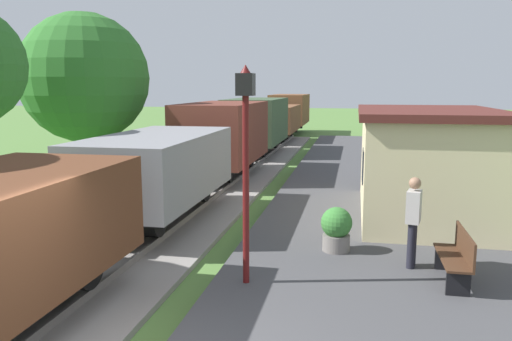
{
  "coord_description": "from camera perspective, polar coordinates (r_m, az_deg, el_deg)",
  "views": [
    {
      "loc": [
        2.58,
        -4.97,
        3.6
      ],
      "look_at": [
        0.18,
        7.18,
        1.53
      ],
      "focal_mm": 35.41,
      "sensor_mm": 36.0,
      "label": 1
    }
  ],
  "objects": [
    {
      "name": "freight_train",
      "position": [
        23.32,
        -1.2,
        4.46
      ],
      "size": [
        2.5,
        39.2,
        2.72
      ],
      "color": "brown",
      "rests_on": "rail_near"
    },
    {
      "name": "station_hut",
      "position": [
        13.84,
        18.61,
        0.9
      ],
      "size": [
        3.5,
        5.8,
        2.78
      ],
      "color": "beige",
      "rests_on": "platform_slab"
    },
    {
      "name": "bench_near_hut",
      "position": [
        9.44,
        21.75,
        -8.97
      ],
      "size": [
        0.42,
        1.5,
        0.91
      ],
      "color": "#422819",
      "rests_on": "platform_slab"
    },
    {
      "name": "bench_down_platform",
      "position": [
        18.86,
        16.46,
        0.32
      ],
      "size": [
        0.42,
        1.5,
        0.91
      ],
      "color": "#422819",
      "rests_on": "platform_slab"
    },
    {
      "name": "person_waiting",
      "position": [
        9.82,
        17.33,
        -5.21
      ],
      "size": [
        0.32,
        0.42,
        1.71
      ],
      "rotation": [
        0.0,
        0.0,
        2.91
      ],
      "color": "black",
      "rests_on": "platform_slab"
    },
    {
      "name": "potted_planter",
      "position": [
        10.54,
        9.07,
        -6.48
      ],
      "size": [
        0.64,
        0.64,
        0.92
      ],
      "color": "slate",
      "rests_on": "platform_slab"
    },
    {
      "name": "lamp_post_near",
      "position": [
        8.34,
        -1.17,
        3.99
      ],
      "size": [
        0.28,
        0.28,
        3.7
      ],
      "color": "#591414",
      "rests_on": "platform_slab"
    },
    {
      "name": "tree_field_left",
      "position": [
        19.55,
        -18.81,
        9.87
      ],
      "size": [
        4.66,
        4.66,
        6.23
      ],
      "color": "#4C3823",
      "rests_on": "ground"
    }
  ]
}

